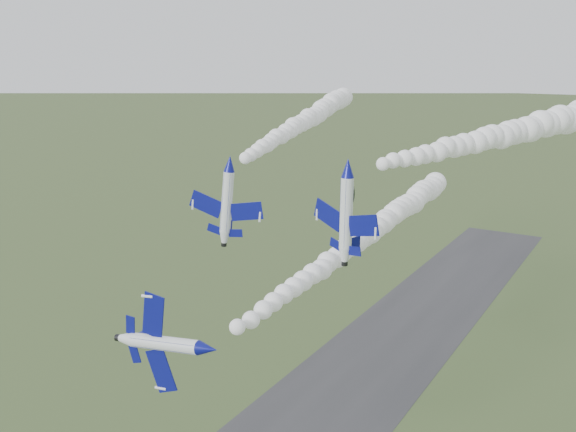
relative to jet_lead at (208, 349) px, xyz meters
name	(u,v)px	position (x,y,z in m)	size (l,w,h in m)	color
runway	(327,410)	(-6.77, 39.77, -29.38)	(24.00, 260.00, 0.04)	#323235
jet_lead	(208,349)	(0.00, 0.00, 0.00)	(3.52, 13.32, 10.94)	white
smoke_trail_jet_lead	(367,234)	(-1.47, 42.33, 1.63)	(4.49, 77.34, 4.49)	white
jet_pair_left	(229,164)	(-14.79, 24.63, 14.14)	(11.23, 13.23, 3.33)	white
smoke_trail_jet_pair_left	(307,119)	(-24.05, 63.09, 16.55)	(4.60, 71.86, 4.60)	white
jet_pair_right	(347,168)	(3.04, 25.15, 15.04)	(11.84, 13.60, 3.48)	white
smoke_trail_jet_pair_right	(512,132)	(16.08, 56.95, 17.11)	(5.32, 61.48, 5.32)	white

